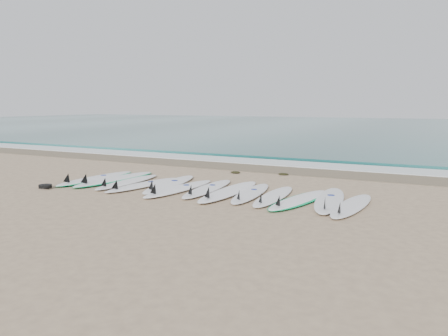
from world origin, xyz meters
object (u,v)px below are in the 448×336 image
at_px(surfboard_0, 95,178).
at_px(surfboard_6, 207,189).
at_px(leash_coil, 46,186).
at_px(surfboard_12, 351,205).

relative_size(surfboard_0, surfboard_6, 1.06).
xyz_separation_m(surfboard_0, leash_coil, (-0.28, -1.44, -0.00)).
distance_m(surfboard_0, surfboard_6, 3.50).
bearing_deg(surfboard_12, surfboard_0, -177.54).
distance_m(surfboard_6, leash_coil, 4.08).
distance_m(surfboard_12, leash_coil, 7.37).
height_order(surfboard_0, surfboard_6, surfboard_0).
bearing_deg(surfboard_0, surfboard_6, 3.07).
bearing_deg(surfboard_0, surfboard_12, 0.52).
bearing_deg(surfboard_0, leash_coil, -99.40).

